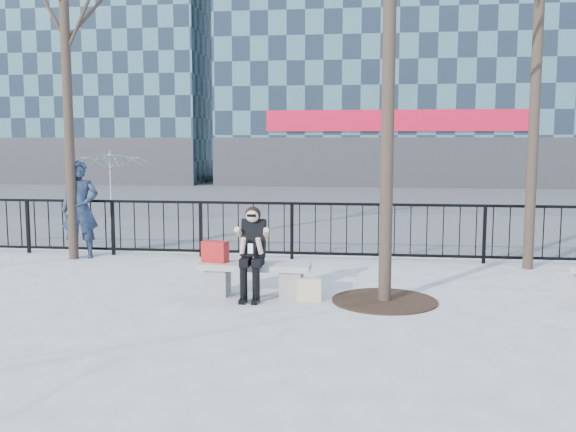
# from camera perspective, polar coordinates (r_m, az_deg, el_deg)

# --- Properties ---
(ground) EXTENTS (120.00, 120.00, 0.00)m
(ground) POSITION_cam_1_polar(r_m,az_deg,el_deg) (9.56, -3.00, -7.10)
(ground) COLOR gray
(ground) RESTS_ON ground
(street_surface) EXTENTS (60.00, 23.00, 0.01)m
(street_surface) POSITION_cam_1_polar(r_m,az_deg,el_deg) (24.29, 3.24, 1.38)
(street_surface) COLOR #474747
(street_surface) RESTS_ON ground
(railing) EXTENTS (14.00, 0.06, 1.10)m
(railing) POSITION_cam_1_polar(r_m,az_deg,el_deg) (12.36, -0.57, -1.29)
(railing) COLOR black
(railing) RESTS_ON ground
(tree_left) EXTENTS (2.80, 2.80, 6.50)m
(tree_left) POSITION_cam_1_polar(r_m,az_deg,el_deg) (13.18, -19.31, 17.67)
(tree_left) COLOR black
(tree_left) RESTS_ON ground
(tree_grate) EXTENTS (1.50, 1.50, 0.02)m
(tree_grate) POSITION_cam_1_polar(r_m,az_deg,el_deg) (9.32, 8.57, -7.45)
(tree_grate) COLOR black
(tree_grate) RESTS_ON ground
(bench_main) EXTENTS (1.65, 0.46, 0.49)m
(bench_main) POSITION_cam_1_polar(r_m,az_deg,el_deg) (9.49, -3.01, -5.33)
(bench_main) COLOR slate
(bench_main) RESTS_ON ground
(seated_woman) EXTENTS (0.50, 0.64, 1.34)m
(seated_woman) POSITION_cam_1_polar(r_m,az_deg,el_deg) (9.26, -3.20, -3.30)
(seated_woman) COLOR black
(seated_woman) RESTS_ON ground
(handbag) EXTENTS (0.41, 0.27, 0.31)m
(handbag) POSITION_cam_1_polar(r_m,az_deg,el_deg) (9.56, -6.50, -3.16)
(handbag) COLOR #AD1515
(handbag) RESTS_ON bench_main
(shopping_bag) EXTENTS (0.35, 0.14, 0.33)m
(shopping_bag) POSITION_cam_1_polar(r_m,az_deg,el_deg) (9.21, 1.91, -6.56)
(shopping_bag) COLOR beige
(shopping_bag) RESTS_ON ground
(standing_man) EXTENTS (0.80, 0.65, 1.90)m
(standing_man) POSITION_cam_1_polar(r_m,az_deg,el_deg) (13.05, -17.99, 0.56)
(standing_man) COLOR black
(standing_man) RESTS_ON ground
(vendor_umbrella) EXTENTS (2.34, 2.39, 2.04)m
(vendor_umbrella) POSITION_cam_1_polar(r_m,az_deg,el_deg) (16.90, -15.54, 2.23)
(vendor_umbrella) COLOR #CCDE31
(vendor_umbrella) RESTS_ON ground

